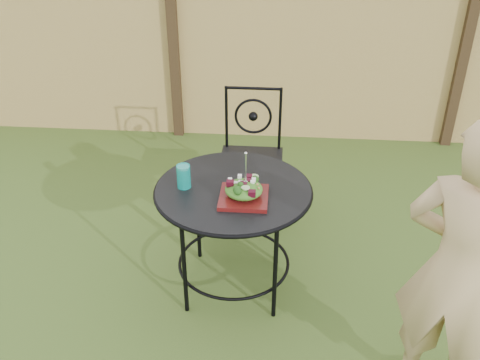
{
  "coord_description": "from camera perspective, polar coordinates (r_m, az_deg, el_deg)",
  "views": [
    {
      "loc": [
        -0.29,
        -2.63,
        2.34
      ],
      "look_at": [
        -0.51,
        0.03,
        0.75
      ],
      "focal_mm": 40.0,
      "sensor_mm": 36.0,
      "label": 1
    }
  ],
  "objects": [
    {
      "name": "ground",
      "position": [
        3.53,
        8.42,
        -11.14
      ],
      "size": [
        60.0,
        60.0,
        0.0
      ],
      "primitive_type": "plane",
      "color": "#254315",
      "rests_on": "ground"
    },
    {
      "name": "fence",
      "position": [
        5.03,
        8.13,
        14.37
      ],
      "size": [
        8.0,
        0.12,
        1.9
      ],
      "color": "tan",
      "rests_on": "ground"
    },
    {
      "name": "patio_table",
      "position": [
        3.16,
        -0.71,
        -3.0
      ],
      "size": [
        0.92,
        0.92,
        0.72
      ],
      "color": "black",
      "rests_on": "ground"
    },
    {
      "name": "patio_chair",
      "position": [
        3.95,
        1.24,
        3.02
      ],
      "size": [
        0.46,
        0.46,
        0.95
      ],
      "color": "black",
      "rests_on": "ground"
    },
    {
      "name": "diner",
      "position": [
        2.59,
        22.48,
        -9.31
      ],
      "size": [
        0.67,
        0.62,
        1.54
      ],
      "primitive_type": "imported",
      "rotation": [
        0.0,
        0.0,
        2.55
      ],
      "color": "tan",
      "rests_on": "ground"
    },
    {
      "name": "salad_plate",
      "position": [
        2.98,
        0.41,
        -1.86
      ],
      "size": [
        0.27,
        0.27,
        0.02
      ],
      "primitive_type": "cube",
      "color": "#3F1009",
      "rests_on": "patio_table"
    },
    {
      "name": "salad",
      "position": [
        2.95,
        0.41,
        -1.0
      ],
      "size": [
        0.21,
        0.21,
        0.08
      ],
      "primitive_type": "ellipsoid",
      "color": "#235614",
      "rests_on": "salad_plate"
    },
    {
      "name": "fork",
      "position": [
        2.88,
        0.62,
        1.19
      ],
      "size": [
        0.01,
        0.01,
        0.18
      ],
      "primitive_type": "cylinder",
      "color": "silver",
      "rests_on": "salad"
    },
    {
      "name": "drinking_glass",
      "position": [
        3.08,
        -6.03,
        0.39
      ],
      "size": [
        0.08,
        0.08,
        0.14
      ],
      "primitive_type": "cylinder",
      "color": "#0C8E83",
      "rests_on": "patio_table"
    }
  ]
}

